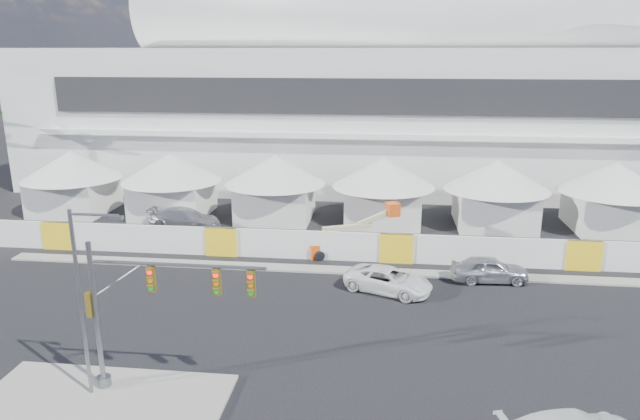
# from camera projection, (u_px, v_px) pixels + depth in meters

# --- Properties ---
(ground) EXTENTS (160.00, 160.00, 0.00)m
(ground) POSITION_uv_depth(u_px,v_px,m) (263.00, 373.00, 25.16)
(ground) COLOR black
(ground) RESTS_ON ground
(median_island) EXTENTS (10.00, 5.00, 0.15)m
(median_island) POSITION_uv_depth(u_px,v_px,m) (101.00, 403.00, 22.93)
(median_island) COLOR gray
(median_island) RESTS_ON ground
(far_curb) EXTENTS (80.00, 1.20, 0.12)m
(far_curb) POSITION_uv_depth(u_px,v_px,m) (626.00, 282.00, 34.92)
(far_curb) COLOR gray
(far_curb) RESTS_ON ground
(stadium) EXTENTS (80.00, 24.80, 21.98)m
(stadium) POSITION_uv_depth(u_px,v_px,m) (421.00, 92.00, 61.38)
(stadium) COLOR silver
(stadium) RESTS_ON ground
(tent_row) EXTENTS (53.40, 8.40, 5.40)m
(tent_row) POSITION_uv_depth(u_px,v_px,m) (329.00, 183.00, 47.23)
(tent_row) COLOR silver
(tent_row) RESTS_ON ground
(hoarding_fence) EXTENTS (70.00, 0.25, 2.00)m
(hoarding_fence) POSITION_uv_depth(u_px,v_px,m) (396.00, 248.00, 38.11)
(hoarding_fence) COLOR silver
(hoarding_fence) RESTS_ON ground
(sedan_silver) EXTENTS (2.17, 4.73, 1.57)m
(sedan_silver) POSITION_uv_depth(u_px,v_px,m) (490.00, 269.00, 35.02)
(sedan_silver) COLOR #B4B3B9
(sedan_silver) RESTS_ON ground
(pickup_curb) EXTENTS (4.11, 5.68, 1.44)m
(pickup_curb) POSITION_uv_depth(u_px,v_px,m) (389.00, 280.00, 33.56)
(pickup_curb) COLOR white
(pickup_curb) RESTS_ON ground
(lot_car_c) EXTENTS (2.87, 5.89, 1.65)m
(lot_car_c) POSITION_uv_depth(u_px,v_px,m) (185.00, 218.00, 45.53)
(lot_car_c) COLOR #AEAEB3
(lot_car_c) RESTS_ON ground
(traffic_mast) EXTENTS (7.44, 0.62, 6.36)m
(traffic_mast) POSITION_uv_depth(u_px,v_px,m) (137.00, 310.00, 22.86)
(traffic_mast) COLOR slate
(traffic_mast) RESTS_ON median_island
(streetlight_median) EXTENTS (2.17, 0.22, 7.84)m
(streetlight_median) POSITION_uv_depth(u_px,v_px,m) (84.00, 292.00, 22.26)
(streetlight_median) COLOR slate
(streetlight_median) RESTS_ON median_island
(boom_lift) EXTENTS (6.95, 2.74, 3.40)m
(boom_lift) POSITION_uv_depth(u_px,v_px,m) (341.00, 243.00, 39.51)
(boom_lift) COLOR #F25616
(boom_lift) RESTS_ON ground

